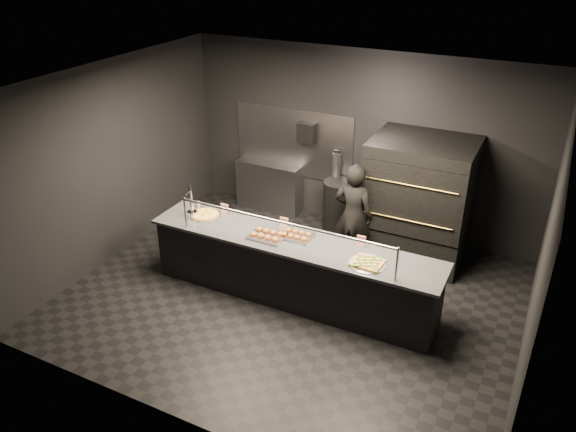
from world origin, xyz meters
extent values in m
plane|color=black|center=(0.00, 0.00, 0.00)|extent=(6.00, 6.00, 0.00)
plane|color=black|center=(0.00, 0.00, 3.00)|extent=(6.00, 6.00, 0.00)
cube|color=black|center=(0.00, 2.50, 1.50)|extent=(6.00, 0.04, 3.00)
cube|color=black|center=(0.00, -2.50, 1.50)|extent=(6.00, 0.04, 3.00)
cube|color=black|center=(-3.00, 0.00, 1.50)|extent=(0.04, 5.00, 3.00)
cube|color=black|center=(3.00, 0.00, 1.50)|extent=(0.04, 5.00, 3.00)
cube|color=#99999E|center=(-1.20, 2.48, 1.30)|extent=(2.20, 0.02, 1.20)
cube|color=black|center=(0.00, 0.00, 0.44)|extent=(4.00, 0.70, 0.88)
cube|color=#35353A|center=(0.00, 0.00, 0.90)|extent=(4.10, 0.78, 0.04)
cylinder|color=#99999E|center=(-1.50, -0.30, 1.15)|extent=(0.03, 0.03, 0.45)
cylinder|color=#99999E|center=(1.50, -0.30, 1.15)|extent=(0.03, 0.03, 0.45)
cylinder|color=#99999E|center=(0.00, -0.30, 1.34)|extent=(3.00, 0.04, 0.04)
cube|color=black|center=(1.20, 1.90, 0.30)|extent=(1.50, 1.15, 0.60)
cube|color=black|center=(1.20, 1.90, 0.90)|extent=(1.50, 1.20, 0.55)
cube|color=black|center=(1.20, 1.90, 1.45)|extent=(1.50, 1.20, 0.55)
cube|color=black|center=(1.20, 1.90, 1.82)|extent=(1.50, 1.20, 0.18)
cylinder|color=gold|center=(1.20, 1.28, 0.90)|extent=(1.30, 0.02, 0.02)
cylinder|color=gold|center=(1.20, 1.28, 1.45)|extent=(1.30, 0.02, 0.02)
cube|color=#99999E|center=(-1.60, 2.32, 0.45)|extent=(1.20, 0.35, 0.90)
cube|color=black|center=(-0.90, 2.39, 1.55)|extent=(0.30, 0.20, 0.35)
cylinder|color=#B2B2B7|center=(-0.35, 2.40, 1.05)|extent=(0.14, 0.14, 0.45)
cube|color=black|center=(-0.35, 2.40, 1.30)|extent=(0.10, 0.06, 0.06)
cylinder|color=silver|center=(-1.60, -0.02, 0.96)|extent=(0.15, 0.15, 0.08)
cylinder|color=silver|center=(-1.60, -0.02, 1.15)|extent=(0.05, 0.05, 0.38)
cylinder|color=silver|center=(-1.60, -0.10, 1.32)|extent=(0.02, 0.10, 0.02)
cone|color=black|center=(-1.60, -0.02, 1.41)|extent=(0.05, 0.05, 0.15)
cylinder|color=silver|center=(-1.45, 0.09, 0.93)|extent=(0.46, 0.46, 0.01)
cylinder|color=#B7853A|center=(-1.45, 0.09, 0.94)|extent=(0.40, 0.40, 0.02)
cylinder|color=#EECC4D|center=(-1.45, 0.09, 0.95)|extent=(0.35, 0.35, 0.01)
cube|color=silver|center=(-0.35, -0.06, 0.93)|extent=(0.48, 0.35, 0.02)
ellipsoid|color=#B66E27|center=(-0.51, -0.14, 0.97)|extent=(0.09, 0.09, 0.06)
ellipsoid|color=#B66E27|center=(-0.51, 0.02, 0.97)|extent=(0.09, 0.09, 0.06)
ellipsoid|color=#B66E27|center=(-0.41, -0.14, 0.97)|extent=(0.09, 0.09, 0.06)
ellipsoid|color=#B66E27|center=(-0.41, 0.02, 0.97)|extent=(0.09, 0.09, 0.06)
ellipsoid|color=#B66E27|center=(-0.30, -0.14, 0.97)|extent=(0.09, 0.09, 0.06)
ellipsoid|color=#B66E27|center=(-0.30, 0.02, 0.97)|extent=(0.09, 0.09, 0.06)
ellipsoid|color=#B66E27|center=(-0.19, -0.14, 0.97)|extent=(0.09, 0.09, 0.06)
ellipsoid|color=#B66E27|center=(-0.19, 0.02, 0.97)|extent=(0.09, 0.09, 0.06)
cube|color=silver|center=(0.00, 0.11, 0.93)|extent=(0.46, 0.36, 0.02)
ellipsoid|color=#B66E27|center=(-0.15, 0.04, 0.96)|extent=(0.08, 0.08, 0.05)
ellipsoid|color=#B66E27|center=(-0.15, 0.19, 0.96)|extent=(0.08, 0.08, 0.05)
ellipsoid|color=#B66E27|center=(-0.05, 0.04, 0.96)|extent=(0.08, 0.08, 0.05)
ellipsoid|color=#B66E27|center=(-0.05, 0.19, 0.96)|extent=(0.08, 0.08, 0.05)
ellipsoid|color=#B66E27|center=(0.05, 0.04, 0.96)|extent=(0.08, 0.08, 0.05)
ellipsoid|color=#B66E27|center=(0.05, 0.19, 0.96)|extent=(0.08, 0.08, 0.05)
ellipsoid|color=#B66E27|center=(0.15, 0.04, 0.96)|extent=(0.08, 0.08, 0.05)
ellipsoid|color=#B66E27|center=(0.15, 0.19, 0.96)|extent=(0.08, 0.08, 0.05)
cylinder|color=silver|center=(1.09, -0.11, 0.93)|extent=(0.47, 0.47, 0.01)
cube|color=#B7853A|center=(1.09, -0.11, 0.94)|extent=(0.39, 0.35, 0.02)
cube|color=#EECC4D|center=(1.09, -0.11, 0.95)|extent=(0.37, 0.33, 0.01)
cube|color=#317823|center=(1.09, -0.11, 0.96)|extent=(0.35, 0.31, 0.01)
cylinder|color=silver|center=(-1.70, 0.28, 0.96)|extent=(0.05, 0.05, 0.09)
cylinder|color=silver|center=(-1.61, 0.28, 0.96)|extent=(0.04, 0.04, 0.07)
cube|color=white|center=(-1.24, 0.28, 1.00)|extent=(0.12, 0.04, 0.15)
cube|color=white|center=(-0.27, 0.28, 1.00)|extent=(0.12, 0.04, 0.15)
cube|color=white|center=(0.86, 0.28, 1.00)|extent=(0.12, 0.04, 0.15)
cylinder|color=black|center=(-0.20, 2.18, 0.43)|extent=(0.52, 0.52, 0.87)
imported|color=black|center=(0.40, 1.24, 0.82)|extent=(0.60, 0.39, 1.64)
camera|label=1|loc=(2.84, -5.83, 4.65)|focal=35.00mm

